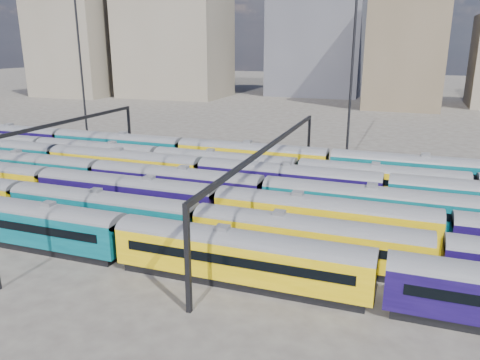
% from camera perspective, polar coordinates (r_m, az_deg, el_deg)
% --- Properties ---
extents(ground, '(500.00, 500.00, 0.00)m').
position_cam_1_polar(ground, '(54.25, -6.58, -3.06)').
color(ground, '#413B37').
rests_on(ground, ground).
extents(rake_0, '(144.89, 3.03, 5.10)m').
position_cam_1_polar(rake_0, '(46.81, -24.82, -4.26)').
color(rake_0, black).
rests_on(rake_0, ground).
extents(rake_1, '(141.04, 2.95, 4.96)m').
position_cam_1_polar(rake_1, '(47.39, -16.49, -3.23)').
color(rake_1, black).
rests_on(rake_1, ground).
extents(rake_2, '(126.27, 3.08, 5.19)m').
position_cam_1_polar(rake_2, '(46.70, -2.77, -2.68)').
color(rake_2, black).
rests_on(rake_2, ground).
extents(rake_3, '(125.95, 3.07, 5.17)m').
position_cam_1_polar(rake_3, '(59.45, -16.96, 0.81)').
color(rake_3, black).
rests_on(rake_3, ground).
extents(rake_4, '(152.47, 3.18, 5.37)m').
position_cam_1_polar(rake_4, '(54.38, 5.77, 0.14)').
color(rake_4, black).
rests_on(rake_4, ground).
extents(rake_5, '(119.62, 2.92, 4.91)m').
position_cam_1_polar(rake_5, '(59.12, 7.04, 1.18)').
color(rake_5, black).
rests_on(rake_5, ground).
extents(rake_6, '(130.79, 3.19, 5.38)m').
position_cam_1_polar(rake_6, '(69.85, -7.18, 3.75)').
color(rake_6, black).
rests_on(rake_6, ground).
extents(gantry_1, '(0.35, 40.35, 8.03)m').
position_cam_1_polar(gantry_1, '(63.74, -23.23, 4.97)').
color(gantry_1, black).
rests_on(gantry_1, ground).
extents(gantry_2, '(0.35, 40.35, 8.03)m').
position_cam_1_polar(gantry_2, '(48.84, 3.77, 3.13)').
color(gantry_2, black).
rests_on(gantry_2, ground).
extents(mast_1, '(1.40, 0.50, 25.60)m').
position_cam_1_polar(mast_1, '(86.07, -18.81, 12.90)').
color(mast_1, black).
rests_on(mast_1, ground).
extents(mast_3, '(1.40, 0.50, 25.60)m').
position_cam_1_polar(mast_3, '(70.31, 13.48, 12.71)').
color(mast_3, black).
rests_on(mast_3, ground).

